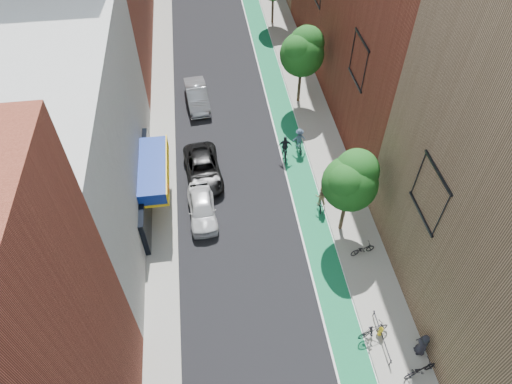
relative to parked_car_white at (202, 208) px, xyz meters
name	(u,v)px	position (x,y,z in m)	size (l,w,h in m)	color
bike_lane	(276,90)	(7.28, 13.59, -0.75)	(2.00, 68.00, 0.01)	#12662F
sidewalk_left	(163,98)	(-2.72, 13.59, -0.68)	(2.00, 68.00, 0.15)	gray
sidewalk_right	(303,87)	(9.78, 13.59, -0.68)	(3.00, 68.00, 0.15)	gray
building_left_white	(62,144)	(-7.72, 1.59, 5.24)	(8.00, 20.00, 12.00)	silver
tree_near	(351,180)	(8.93, -2.39, 3.90)	(3.40, 3.36, 6.42)	#332619
tree_mid	(303,51)	(8.93, 11.61, 4.13)	(3.55, 3.53, 6.74)	#332619
parked_car_white	(202,208)	(0.00, 0.00, 0.00)	(1.78, 4.43, 1.51)	silver
parked_car_black	(203,169)	(0.28, 3.73, -0.02)	(2.46, 5.33, 1.48)	black
parked_car_silver	(197,96)	(0.28, 12.51, 0.06)	(1.72, 4.93, 1.62)	gray
cyclist_lane_near	(321,199)	(7.98, -0.37, 0.08)	(0.84, 1.53, 1.92)	black
cyclist_lane_mid	(285,150)	(6.48, 4.81, 0.05)	(1.05, 1.64, 2.06)	black
cyclist_lane_far	(299,141)	(7.70, 5.56, 0.13)	(1.12, 1.70, 1.99)	black
parked_bike_near	(420,370)	(10.41, -12.23, -0.11)	(0.66, 1.89, 0.99)	black
parked_bike_mid	(373,330)	(8.68, -9.87, -0.05)	(0.52, 1.86, 1.12)	black
parked_bike_far	(363,249)	(9.71, -4.56, -0.18)	(0.57, 1.62, 0.85)	black
pedestrian	(422,344)	(10.88, -11.10, 0.22)	(0.81, 0.53, 1.66)	black
fire_hydrant	(381,331)	(9.11, -9.89, -0.22)	(0.25, 0.25, 0.73)	yellow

